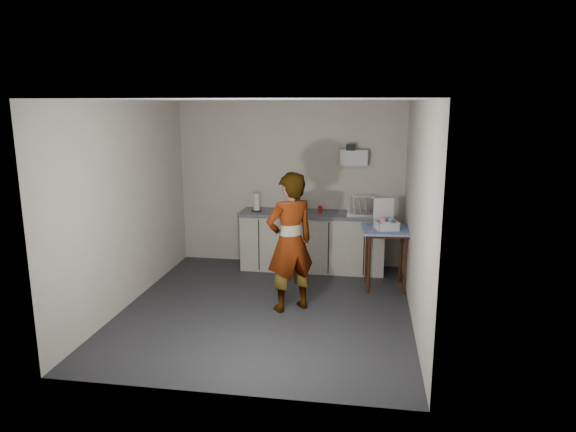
% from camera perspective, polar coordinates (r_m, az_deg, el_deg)
% --- Properties ---
extents(ground, '(4.00, 4.00, 0.00)m').
position_cam_1_polar(ground, '(6.66, -2.36, -10.22)').
color(ground, '#242428').
rests_on(ground, ground).
extents(wall_back, '(3.60, 0.02, 2.60)m').
position_cam_1_polar(wall_back, '(8.20, 0.26, 3.56)').
color(wall_back, beige).
rests_on(wall_back, ground).
extents(wall_right, '(0.02, 4.00, 2.60)m').
position_cam_1_polar(wall_right, '(6.18, 14.03, 0.27)').
color(wall_right, beige).
rests_on(wall_right, ground).
extents(wall_left, '(0.02, 4.00, 2.60)m').
position_cam_1_polar(wall_left, '(6.85, -17.32, 1.23)').
color(wall_left, beige).
rests_on(wall_left, ground).
extents(ceiling, '(3.60, 4.00, 0.01)m').
position_cam_1_polar(ceiling, '(6.15, -2.58, 12.72)').
color(ceiling, white).
rests_on(ceiling, wall_back).
extents(kitchen_counter, '(2.24, 0.62, 0.91)m').
position_cam_1_polar(kitchen_counter, '(8.06, 2.76, -2.97)').
color(kitchen_counter, black).
rests_on(kitchen_counter, ground).
extents(wall_shelf, '(0.42, 0.18, 0.37)m').
position_cam_1_polar(wall_shelf, '(7.99, 7.33, 6.46)').
color(wall_shelf, silver).
rests_on(wall_shelf, ground).
extents(side_table, '(0.71, 0.71, 0.86)m').
position_cam_1_polar(side_table, '(7.27, 10.85, -2.24)').
color(side_table, '#39190D').
rests_on(side_table, ground).
extents(standing_man, '(0.77, 0.72, 1.76)m').
position_cam_1_polar(standing_man, '(6.36, 0.23, -2.94)').
color(standing_man, '#B2A593').
rests_on(standing_man, ground).
extents(soap_bottle, '(0.12, 0.12, 0.26)m').
position_cam_1_polar(soap_bottle, '(7.84, 1.15, 1.22)').
color(soap_bottle, black).
rests_on(soap_bottle, kitchen_counter).
extents(soda_can, '(0.06, 0.06, 0.11)m').
position_cam_1_polar(soda_can, '(7.90, 3.57, 0.74)').
color(soda_can, red).
rests_on(soda_can, kitchen_counter).
extents(dark_bottle, '(0.07, 0.07, 0.25)m').
position_cam_1_polar(dark_bottle, '(7.93, 1.11, 1.30)').
color(dark_bottle, black).
rests_on(dark_bottle, kitchen_counter).
extents(paper_towel, '(0.16, 0.16, 0.28)m').
position_cam_1_polar(paper_towel, '(8.04, -3.50, 1.51)').
color(paper_towel, black).
rests_on(paper_towel, kitchen_counter).
extents(dish_rack, '(0.42, 0.31, 0.29)m').
position_cam_1_polar(dish_rack, '(7.90, 8.08, 0.71)').
color(dish_rack, silver).
rests_on(dish_rack, kitchen_counter).
extents(bakery_box, '(0.36, 0.37, 0.41)m').
position_cam_1_polar(bakery_box, '(7.22, 10.82, -0.70)').
color(bakery_box, silver).
rests_on(bakery_box, side_table).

